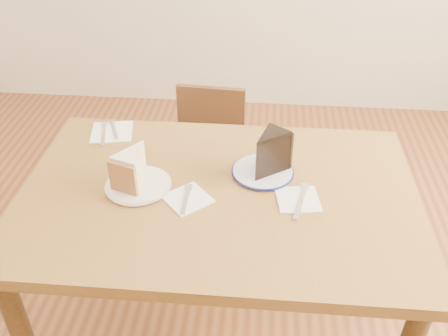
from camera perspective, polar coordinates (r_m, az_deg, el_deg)
The scene contains 13 objects.
table at distance 1.57m, azimuth -0.60°, elevation -5.51°, with size 1.20×0.80×0.75m.
chair_far at distance 2.24m, azimuth -1.95°, elevation 0.56°, with size 0.38×0.38×0.72m.
plate_cream at distance 1.54m, azimuth -9.78°, elevation -1.93°, with size 0.19×0.19×0.01m, color silver.
plate_navy at distance 1.58m, azimuth 4.44°, elevation -0.43°, with size 0.19×0.19×0.01m, color silver.
carrot_cake at distance 1.53m, azimuth -10.15°, elevation 0.13°, with size 0.09×0.12×0.10m, color #EDE3C4, non-canonical shape.
chocolate_cake at distance 1.53m, azimuth 5.02°, elevation 1.40°, with size 0.09×0.12×0.13m, color black, non-canonical shape.
napkin_cream at distance 1.48m, azimuth -4.18°, elevation -3.53°, with size 0.12×0.12×0.00m, color white.
napkin_navy at distance 1.49m, azimuth 8.46°, elevation -3.56°, with size 0.12×0.12×0.00m, color white.
napkin_spare at distance 1.83m, azimuth -12.68°, elevation 4.04°, with size 0.14×0.14×0.00m, color white.
fork_cream at distance 1.47m, azimuth -4.38°, elevation -3.57°, with size 0.01×0.14×0.00m, color silver.
knife_navy at distance 1.48m, azimuth 8.76°, elevation -3.74°, with size 0.02×0.17×0.00m, color silver.
fork_spare at distance 1.84m, azimuth -12.46°, elevation 4.30°, with size 0.01×0.14×0.00m, color white.
knife_spare at distance 1.82m, azimuth -13.60°, elevation 3.80°, with size 0.01×0.16×0.00m, color silver.
Camera 1 is at (0.12, -1.18, 1.68)m, focal length 40.00 mm.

